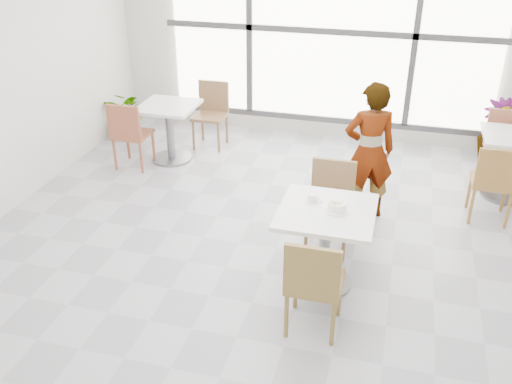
% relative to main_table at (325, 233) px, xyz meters
% --- Properties ---
extents(floor, '(7.00, 7.00, 0.00)m').
position_rel_main_table_xyz_m(floor, '(-0.53, -0.00, -0.52)').
color(floor, '#9E9EA5').
rests_on(floor, ground).
extents(wall_back, '(6.00, 0.00, 6.00)m').
position_rel_main_table_xyz_m(wall_back, '(-0.53, 3.50, 0.98)').
color(wall_back, silver).
rests_on(wall_back, ground).
extents(window, '(4.60, 0.07, 2.52)m').
position_rel_main_table_xyz_m(window, '(-0.53, 3.43, 0.98)').
color(window, white).
rests_on(window, ground).
extents(main_table, '(0.80, 0.80, 0.75)m').
position_rel_main_table_xyz_m(main_table, '(0.00, 0.00, 0.00)').
color(main_table, white).
rests_on(main_table, ground).
extents(chair_near, '(0.42, 0.42, 0.87)m').
position_rel_main_table_xyz_m(chair_near, '(0.01, -0.66, -0.02)').
color(chair_near, olive).
rests_on(chair_near, ground).
extents(chair_far, '(0.42, 0.42, 0.87)m').
position_rel_main_table_xyz_m(chair_far, '(-0.05, 0.65, -0.02)').
color(chair_far, olive).
rests_on(chair_far, ground).
extents(oatmeal_bowl, '(0.21, 0.21, 0.10)m').
position_rel_main_table_xyz_m(oatmeal_bowl, '(0.08, 0.01, 0.27)').
color(oatmeal_bowl, white).
rests_on(oatmeal_bowl, main_table).
extents(coffee_cup, '(0.16, 0.13, 0.07)m').
position_rel_main_table_xyz_m(coffee_cup, '(-0.15, 0.12, 0.26)').
color(coffee_cup, white).
rests_on(coffee_cup, main_table).
extents(person, '(0.62, 0.51, 1.48)m').
position_rel_main_table_xyz_m(person, '(0.23, 1.35, 0.22)').
color(person, black).
rests_on(person, ground).
extents(bg_table_left, '(0.70, 0.70, 0.75)m').
position_rel_main_table_xyz_m(bg_table_left, '(-2.35, 2.13, -0.04)').
color(bg_table_left, silver).
rests_on(bg_table_left, ground).
extents(bg_table_right, '(0.70, 0.70, 0.75)m').
position_rel_main_table_xyz_m(bg_table_right, '(1.76, 2.19, -0.04)').
color(bg_table_right, silver).
rests_on(bg_table_right, ground).
extents(bg_chair_left_near, '(0.42, 0.42, 0.87)m').
position_rel_main_table_xyz_m(bg_chair_left_near, '(-2.72, 1.75, -0.02)').
color(bg_chair_left_near, '#995136').
rests_on(bg_chair_left_near, ground).
extents(bg_chair_left_far, '(0.42, 0.42, 0.87)m').
position_rel_main_table_xyz_m(bg_chair_left_far, '(-2.00, 2.78, -0.02)').
color(bg_chair_left_far, olive).
rests_on(bg_chair_left_far, ground).
extents(bg_chair_right_near, '(0.42, 0.42, 0.87)m').
position_rel_main_table_xyz_m(bg_chair_right_near, '(1.51, 1.52, -0.02)').
color(bg_chair_right_near, olive).
rests_on(bg_chair_right_near, ground).
extents(bg_chair_right_far, '(0.42, 0.42, 0.87)m').
position_rel_main_table_xyz_m(bg_chair_right_far, '(1.72, 2.59, -0.02)').
color(bg_chair_right_far, '#9F5840').
rests_on(bg_chair_right_far, ground).
extents(plant_left, '(0.63, 0.55, 0.69)m').
position_rel_main_table_xyz_m(plant_left, '(-3.23, 2.73, -0.18)').
color(plant_left, '#4A7A3B').
rests_on(plant_left, ground).
extents(plant_right, '(0.52, 0.52, 0.85)m').
position_rel_main_table_xyz_m(plant_right, '(1.72, 3.09, -0.10)').
color(plant_right, '#4B8645').
rests_on(plant_right, ground).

